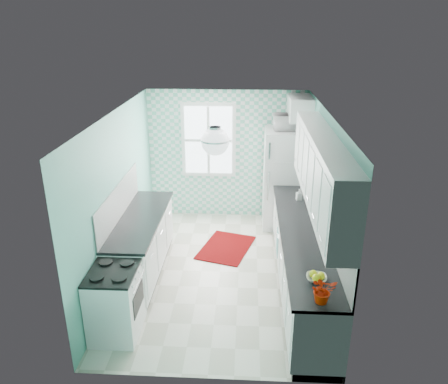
# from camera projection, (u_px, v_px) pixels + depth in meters

# --- Properties ---
(floor) EXTENTS (3.00, 4.40, 0.02)m
(floor) POSITION_uv_depth(u_px,v_px,m) (220.00, 272.00, 6.87)
(floor) COLOR white
(floor) RESTS_ON ground
(ceiling) EXTENTS (3.00, 4.40, 0.02)m
(ceiling) POSITION_uv_depth(u_px,v_px,m) (219.00, 113.00, 5.94)
(ceiling) COLOR white
(ceiling) RESTS_ON wall_back
(wall_back) EXTENTS (3.00, 0.02, 2.50)m
(wall_back) POSITION_uv_depth(u_px,v_px,m) (227.00, 155.00, 8.45)
(wall_back) COLOR #65BBA9
(wall_back) RESTS_ON floor
(wall_front) EXTENTS (3.00, 0.02, 2.50)m
(wall_front) POSITION_uv_depth(u_px,v_px,m) (206.00, 282.00, 4.35)
(wall_front) COLOR #65BBA9
(wall_front) RESTS_ON floor
(wall_left) EXTENTS (0.02, 4.40, 2.50)m
(wall_left) POSITION_uv_depth(u_px,v_px,m) (118.00, 196.00, 6.48)
(wall_left) COLOR #65BBA9
(wall_left) RESTS_ON floor
(wall_right) EXTENTS (0.02, 4.40, 2.50)m
(wall_right) POSITION_uv_depth(u_px,v_px,m) (323.00, 200.00, 6.33)
(wall_right) COLOR #65BBA9
(wall_right) RESTS_ON floor
(accent_wall) EXTENTS (3.00, 0.01, 2.50)m
(accent_wall) POSITION_uv_depth(u_px,v_px,m) (227.00, 155.00, 8.43)
(accent_wall) COLOR #65C4A7
(accent_wall) RESTS_ON wall_back
(window) EXTENTS (1.04, 0.05, 1.44)m
(window) POSITION_uv_depth(u_px,v_px,m) (209.00, 140.00, 8.31)
(window) COLOR white
(window) RESTS_ON wall_back
(backsplash_right) EXTENTS (0.02, 3.60, 0.51)m
(backsplash_right) POSITION_uv_depth(u_px,v_px,m) (326.00, 215.00, 5.98)
(backsplash_right) COLOR white
(backsplash_right) RESTS_ON wall_right
(backsplash_left) EXTENTS (0.02, 2.15, 0.51)m
(backsplash_left) POSITION_uv_depth(u_px,v_px,m) (119.00, 201.00, 6.43)
(backsplash_left) COLOR white
(backsplash_left) RESTS_ON wall_left
(upper_cabinets_right) EXTENTS (0.33, 3.20, 0.90)m
(upper_cabinets_right) POSITION_uv_depth(u_px,v_px,m) (321.00, 171.00, 5.54)
(upper_cabinets_right) COLOR white
(upper_cabinets_right) RESTS_ON wall_right
(upper_cabinet_fridge) EXTENTS (0.40, 0.74, 0.40)m
(upper_cabinet_fridge) POSITION_uv_depth(u_px,v_px,m) (300.00, 108.00, 7.67)
(upper_cabinet_fridge) COLOR white
(upper_cabinet_fridge) RESTS_ON wall_right
(ceiling_light) EXTENTS (0.34, 0.34, 0.35)m
(ceiling_light) POSITION_uv_depth(u_px,v_px,m) (215.00, 141.00, 5.26)
(ceiling_light) COLOR silver
(ceiling_light) RESTS_ON ceiling
(base_cabinets_right) EXTENTS (0.60, 3.60, 0.90)m
(base_cabinets_right) POSITION_uv_depth(u_px,v_px,m) (301.00, 262.00, 6.26)
(base_cabinets_right) COLOR white
(base_cabinets_right) RESTS_ON floor
(countertop_right) EXTENTS (0.63, 3.60, 0.04)m
(countertop_right) POSITION_uv_depth(u_px,v_px,m) (302.00, 233.00, 6.09)
(countertop_right) COLOR black
(countertop_right) RESTS_ON base_cabinets_right
(base_cabinets_left) EXTENTS (0.60, 2.15, 0.90)m
(base_cabinets_left) POSITION_uv_depth(u_px,v_px,m) (142.00, 247.00, 6.69)
(base_cabinets_left) COLOR white
(base_cabinets_left) RESTS_ON floor
(countertop_left) EXTENTS (0.63, 2.15, 0.04)m
(countertop_left) POSITION_uv_depth(u_px,v_px,m) (140.00, 219.00, 6.51)
(countertop_left) COLOR black
(countertop_left) RESTS_ON base_cabinets_left
(fridge) EXTENTS (0.81, 0.80, 1.86)m
(fridge) POSITION_uv_depth(u_px,v_px,m) (285.00, 179.00, 8.13)
(fridge) COLOR white
(fridge) RESTS_ON floor
(stove) EXTENTS (0.58, 0.72, 0.87)m
(stove) POSITION_uv_depth(u_px,v_px,m) (116.00, 301.00, 5.39)
(stove) COLOR silver
(stove) RESTS_ON floor
(sink) EXTENTS (0.55, 0.47, 0.53)m
(sink) POSITION_uv_depth(u_px,v_px,m) (297.00, 203.00, 7.04)
(sink) COLOR silver
(sink) RESTS_ON countertop_right
(rug) EXTENTS (1.05, 1.27, 0.02)m
(rug) POSITION_uv_depth(u_px,v_px,m) (226.00, 247.00, 7.57)
(rug) COLOR #5E0B12
(rug) RESTS_ON floor
(dish_towel) EXTENTS (0.13, 0.25, 0.41)m
(dish_towel) POSITION_uv_depth(u_px,v_px,m) (278.00, 243.00, 6.74)
(dish_towel) COLOR teal
(dish_towel) RESTS_ON base_cabinets_right
(fruit_bowl) EXTENTS (0.25, 0.25, 0.06)m
(fruit_bowl) POSITION_uv_depth(u_px,v_px,m) (316.00, 278.00, 4.93)
(fruit_bowl) COLOR silver
(fruit_bowl) RESTS_ON countertop_right
(potted_plant) EXTENTS (0.31, 0.28, 0.29)m
(potted_plant) POSITION_uv_depth(u_px,v_px,m) (323.00, 290.00, 4.51)
(potted_plant) COLOR red
(potted_plant) RESTS_ON countertop_right
(soap_bottle) EXTENTS (0.10, 0.10, 0.18)m
(soap_bottle) POSITION_uv_depth(u_px,v_px,m) (299.00, 194.00, 7.12)
(soap_bottle) COLOR #87A5BB
(soap_bottle) RESTS_ON countertop_right
(microwave) EXTENTS (0.53, 0.38, 0.28)m
(microwave) POSITION_uv_depth(u_px,v_px,m) (288.00, 122.00, 7.74)
(microwave) COLOR silver
(microwave) RESTS_ON fridge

